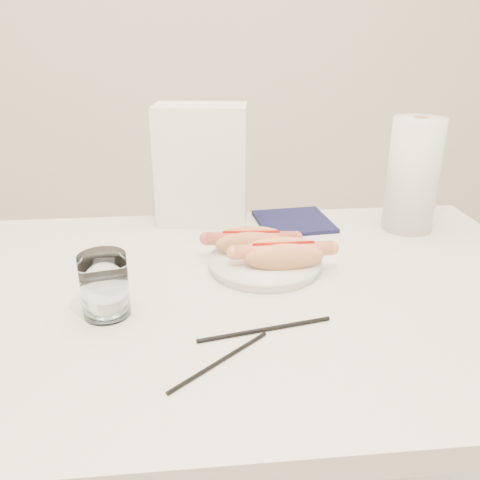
{
  "coord_description": "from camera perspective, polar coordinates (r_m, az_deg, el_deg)",
  "views": [
    {
      "loc": [
        -0.08,
        -0.81,
        1.18
      ],
      "look_at": [
        0.0,
        0.05,
        0.82
      ],
      "focal_mm": 38.12,
      "sensor_mm": 36.0,
      "label": 1
    }
  ],
  "objects": [
    {
      "name": "hotdog_right",
      "position": [
        0.96,
        4.85,
        -1.57
      ],
      "size": [
        0.19,
        0.07,
        0.05
      ],
      "rotation": [
        0.0,
        0.0,
        0.01
      ],
      "color": "#E7925A",
      "rests_on": "plate"
    },
    {
      "name": "table",
      "position": [
        0.95,
        0.1,
        -8.52
      ],
      "size": [
        1.2,
        0.8,
        0.75
      ],
      "color": "silver",
      "rests_on": "ground"
    },
    {
      "name": "hotdog_left",
      "position": [
        1.01,
        1.25,
        -0.18
      ],
      "size": [
        0.18,
        0.08,
        0.05
      ],
      "rotation": [
        0.0,
        0.0,
        -0.07
      ],
      "color": "tan",
      "rests_on": "plate"
    },
    {
      "name": "paper_towel_roll",
      "position": [
        1.21,
        18.79,
        6.89
      ],
      "size": [
        0.13,
        0.13,
        0.25
      ],
      "primitive_type": "cylinder",
      "rotation": [
        0.0,
        0.0,
        0.17
      ],
      "color": "silver",
      "rests_on": "table"
    },
    {
      "name": "water_glass",
      "position": [
        0.84,
        -14.91,
        -4.93
      ],
      "size": [
        0.08,
        0.08,
        0.11
      ],
      "primitive_type": "cylinder",
      "color": "white",
      "rests_on": "table"
    },
    {
      "name": "chopstick_near",
      "position": [
        0.73,
        -2.22,
        -13.37
      ],
      "size": [
        0.15,
        0.13,
        0.01
      ],
      "primitive_type": "cylinder",
      "rotation": [
        0.0,
        1.57,
        0.71
      ],
      "color": "black",
      "rests_on": "table"
    },
    {
      "name": "napkin_box",
      "position": [
        1.19,
        -4.31,
        8.34
      ],
      "size": [
        0.22,
        0.14,
        0.27
      ],
      "primitive_type": "cube",
      "rotation": [
        0.0,
        0.0,
        -0.14
      ],
      "color": "white",
      "rests_on": "table"
    },
    {
      "name": "navy_napkin",
      "position": [
        1.22,
        6.01,
        2.09
      ],
      "size": [
        0.18,
        0.18,
        0.01
      ],
      "primitive_type": "cube",
      "rotation": [
        0.0,
        0.0,
        0.1
      ],
      "color": "#12143A",
      "rests_on": "table"
    },
    {
      "name": "plate",
      "position": [
        0.99,
        2.77,
        -2.72
      ],
      "size": [
        0.23,
        0.23,
        0.02
      ],
      "primitive_type": "cylinder",
      "rotation": [
        0.0,
        0.0,
        -0.1
      ],
      "color": "white",
      "rests_on": "table"
    },
    {
      "name": "chopstick_far",
      "position": [
        0.8,
        2.84,
        -9.96
      ],
      "size": [
        0.21,
        0.05,
        0.01
      ],
      "primitive_type": "cylinder",
      "rotation": [
        0.0,
        1.57,
        0.2
      ],
      "color": "black",
      "rests_on": "table"
    }
  ]
}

